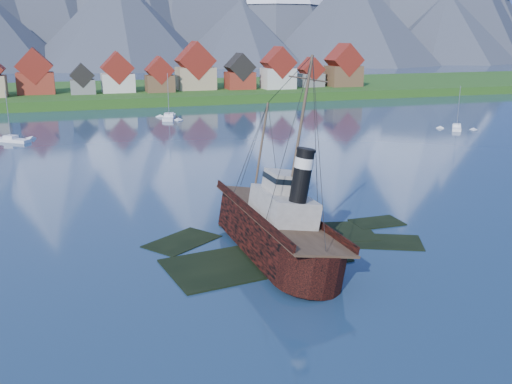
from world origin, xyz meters
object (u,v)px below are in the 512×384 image
object	(u,v)px
tugboat_wreck	(266,224)
sailboat_c	(11,141)
sailboat_e	(169,118)
sailboat_d	(457,128)

from	to	relation	value
tugboat_wreck	sailboat_c	size ratio (longest dim) A/B	2.39
tugboat_wreck	sailboat_e	world-z (taller)	tugboat_wreck
sailboat_c	sailboat_e	distance (m)	45.66
sailboat_c	sailboat_d	world-z (taller)	sailboat_c
tugboat_wreck	sailboat_d	size ratio (longest dim) A/B	2.50
tugboat_wreck	sailboat_c	xyz separation A→B (m)	(-31.17, 77.69, -2.49)
sailboat_c	tugboat_wreck	bearing A→B (deg)	-119.98
sailboat_c	sailboat_e	bearing A→B (deg)	-19.71
tugboat_wreck	sailboat_e	size ratio (longest dim) A/B	2.13
sailboat_d	sailboat_e	bearing A→B (deg)	-175.59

